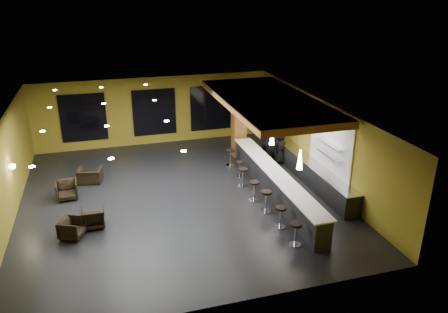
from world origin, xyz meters
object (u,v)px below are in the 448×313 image
object	(u,v)px
staff_a	(271,146)
bar_stool_5	(240,167)
pendant_2	(250,118)
bar_stool_0	(296,231)
column	(239,121)
armchair_c	(67,190)
bar_stool_6	(231,155)
armchair_a	(72,228)
prep_counter	(315,175)
staff_b	(269,143)
pendant_0	(300,159)
bar_stool_3	(254,188)
staff_c	(279,147)
armchair_b	(93,217)
bar_stool_4	(243,175)
bar_counter	(275,185)
armchair_d	(90,175)
bar_stool_2	(266,199)
pendant_1	(272,136)
bar_stool_1	(281,214)

from	to	relation	value
staff_a	bar_stool_5	distance (m)	2.01
pendant_2	bar_stool_0	xyz separation A→B (m)	(-0.69, -6.42, -1.84)
column	armchair_c	xyz separation A→B (m)	(-7.88, -2.52, -1.38)
staff_a	bar_stool_6	distance (m)	1.92
armchair_a	prep_counter	bearing A→B (deg)	-57.21
staff_b	bar_stool_0	world-z (taller)	staff_b
staff_b	staff_a	bearing A→B (deg)	-103.92
pendant_0	staff_a	distance (m)	5.26
bar_stool_3	bar_stool_5	bearing A→B (deg)	85.96
staff_a	staff_c	xyz separation A→B (m)	(0.44, 0.08, -0.14)
staff_a	armchair_b	bearing A→B (deg)	-157.35
bar_stool_0	bar_stool_4	world-z (taller)	bar_stool_0
bar_counter	armchair_d	world-z (taller)	bar_counter
bar_counter	bar_stool_3	distance (m)	0.91
pendant_0	bar_stool_2	distance (m)	2.17
column	pendant_2	distance (m)	1.71
bar_stool_2	bar_stool_6	bearing A→B (deg)	89.55
pendant_1	bar_stool_3	xyz separation A→B (m)	(-0.91, -0.63, -1.83)
pendant_1	bar_stool_4	world-z (taller)	pendant_1
bar_counter	pendant_0	size ratio (longest dim) A/B	11.43
staff_b	armchair_d	size ratio (longest dim) A/B	1.74
bar_stool_6	bar_stool_5	bearing A→B (deg)	-89.17
bar_stool_2	staff_a	bearing A→B (deg)	65.65
pendant_1	bar_stool_3	world-z (taller)	pendant_1
prep_counter	pendant_0	size ratio (longest dim) A/B	8.57
staff_c	bar_stool_3	size ratio (longest dim) A/B	2.01
pendant_1	armchair_c	world-z (taller)	pendant_1
staff_b	armchair_b	size ratio (longest dim) A/B	2.14
bar_stool_2	bar_stool_4	size ratio (longest dim) A/B	1.06
column	staff_c	bearing A→B (deg)	-46.63
staff_b	bar_stool_0	xyz separation A→B (m)	(-1.85, -7.00, -0.35)
armchair_a	armchair_b	distance (m)	0.85
bar_stool_3	bar_counter	bearing A→B (deg)	7.98
bar_stool_1	staff_a	bearing A→B (deg)	71.42
bar_stool_3	staff_c	bearing A→B (deg)	53.09
pendant_2	bar_stool_6	bearing A→B (deg)	148.30
staff_c	bar_stool_0	world-z (taller)	staff_c
bar_stool_0	pendant_0	bearing A→B (deg)	64.13
bar_stool_0	pendant_1	bearing A→B (deg)	80.02
bar_stool_5	bar_stool_0	bearing A→B (deg)	-89.46
column	bar_stool_3	xyz separation A→B (m)	(-0.91, -4.73, -1.23)
pendant_1	bar_stool_5	bearing A→B (deg)	114.09
bar_counter	bar_stool_3	world-z (taller)	bar_counter
bar_stool_4	bar_stool_5	bearing A→B (deg)	79.64
bar_stool_0	bar_stool_2	bearing A→B (deg)	92.64
armchair_a	bar_stool_2	size ratio (longest dim) A/B	0.87
staff_c	bar_stool_5	world-z (taller)	staff_c
bar_stool_0	bar_stool_4	bearing A→B (deg)	92.80
staff_a	armchair_d	bearing A→B (deg)	176.89
armchair_b	bar_stool_4	world-z (taller)	bar_stool_4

